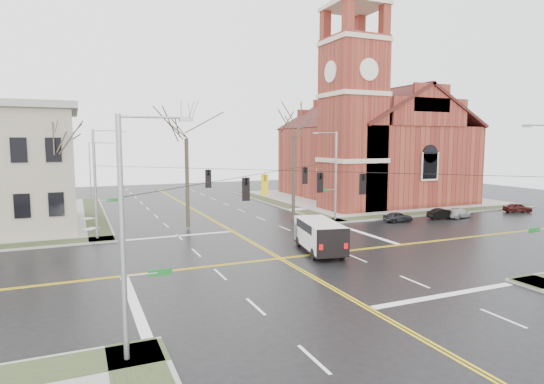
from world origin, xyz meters
name	(u,v)px	position (x,y,z in m)	size (l,w,h in m)	color
ground	(280,258)	(0.00, 0.00, 0.00)	(120.00, 120.00, 0.00)	black
sidewalks	(280,257)	(0.00, 0.00, 0.08)	(80.00, 80.00, 0.17)	gray
road_markings	(280,258)	(0.00, 0.00, 0.01)	(100.00, 100.00, 0.01)	gold
church	(368,140)	(24.76, 24.78, 8.43)	(24.28, 27.48, 27.50)	maroon
signal_pole_ne	(334,173)	(11.32, 11.50, 4.95)	(2.75, 0.22, 9.00)	gray
signal_pole_nw	(97,181)	(-11.32, 11.50, 4.95)	(2.75, 0.22, 9.00)	gray
signal_pole_sw	(127,232)	(-11.32, -11.50, 4.95)	(2.75, 0.22, 9.00)	gray
span_wires	(280,170)	(0.00, 0.00, 6.20)	(23.02, 23.02, 0.03)	black
traffic_signals	(284,182)	(0.00, -0.67, 5.45)	(8.21, 8.26, 1.30)	black
streetlight_north_a	(97,174)	(-10.65, 28.00, 4.47)	(2.30, 0.20, 8.00)	gray
streetlight_north_b	(91,165)	(-10.65, 48.00, 4.47)	(2.30, 0.20, 8.00)	gray
cargo_van	(319,233)	(3.47, 0.73, 1.37)	(3.53, 6.43, 2.32)	white
parked_car_a	(398,217)	(17.08, 8.46, 0.53)	(1.24, 3.09, 1.05)	black
parked_car_b	(443,214)	(22.67, 8.01, 0.55)	(1.17, 3.34, 1.10)	black
parked_car_c	(459,213)	(24.71, 7.87, 0.53)	(1.48, 3.65, 1.06)	#B7B6B9
parked_car_d	(518,208)	(33.94, 8.03, 0.55)	(1.29, 3.21, 1.09)	#421412
tree_nw_far	(55,147)	(-14.37, 13.68, 7.72)	(4.00, 4.00, 10.65)	#31271F
tree_nw_near	(186,133)	(-3.44, 13.30, 8.99)	(4.00, 4.00, 12.43)	#31271F
tree_ne	(294,130)	(7.58, 13.34, 9.34)	(4.00, 4.00, 12.93)	#31271F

